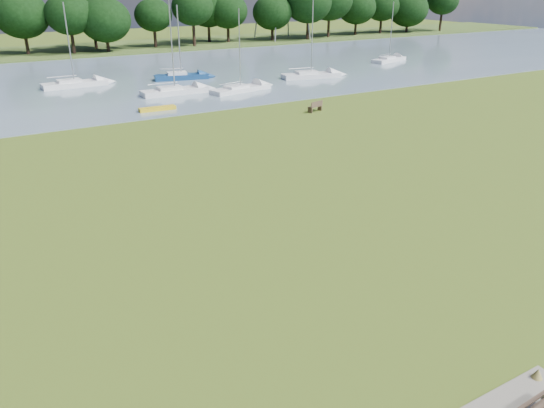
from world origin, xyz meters
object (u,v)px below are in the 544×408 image
riverbank_bench (316,106)px  sailboat_2 (181,75)px  kayak (157,109)px  sailboat_0 (389,58)px  sailboat_1 (310,73)px  sailboat_4 (240,87)px  sailboat_3 (74,82)px  sailboat_5 (174,89)px

riverbank_bench → sailboat_2: size_ratio=0.19×
riverbank_bench → kayak: (-11.51, 7.10, -0.25)m
kayak → sailboat_0: sailboat_0 is taller
sailboat_0 → sailboat_1: (-16.71, -5.44, 0.06)m
sailboat_4 → riverbank_bench: bearing=-93.9°
riverbank_bench → sailboat_1: size_ratio=0.15×
sailboat_4 → kayak: bearing=-170.1°
sailboat_0 → sailboat_3: (-41.19, 2.49, 0.06)m
riverbank_bench → sailboat_2: bearing=85.8°
sailboat_3 → sailboat_5: sailboat_5 is taller
sailboat_1 → sailboat_3: size_ratio=1.21×
kayak → sailboat_1: 21.83m
riverbank_bench → sailboat_5: (-7.69, 13.08, 0.09)m
sailboat_1 → sailboat_5: sailboat_1 is taller
sailboat_5 → sailboat_3: bearing=130.3°
riverbank_bench → sailboat_5: bearing=105.2°
sailboat_2 → sailboat_4: bearing=-63.3°
sailboat_4 → sailboat_1: bearing=4.4°
kayak → sailboat_4: bearing=24.6°
sailboat_1 → sailboat_4: sailboat_1 is taller
kayak → sailboat_3: bearing=107.3°
sailboat_1 → sailboat_2: 14.70m
sailboat_1 → sailboat_4: 11.10m
kayak → sailboat_2: sailboat_2 is taller
riverbank_bench → sailboat_4: size_ratio=0.19×
sailboat_5 → kayak: bearing=-122.6°
kayak → sailboat_1: sailboat_1 is taller
sailboat_0 → sailboat_4: bearing=-177.9°
sailboat_2 → sailboat_5: sailboat_5 is taller
riverbank_bench → sailboat_5: sailboat_5 is taller
kayak → sailboat_2: (7.48, 13.57, 0.36)m
sailboat_4 → sailboat_5: size_ratio=0.81×
sailboat_0 → sailboat_5: 34.17m
riverbank_bench → sailboat_5: size_ratio=0.16×
kayak → sailboat_5: sailboat_5 is taller
sailboat_1 → sailboat_2: (-13.17, 6.52, 0.03)m
sailboat_0 → sailboat_4: sailboat_4 is taller
sailboat_2 → sailboat_4: 9.93m
sailboat_0 → sailboat_4: (-27.37, -8.53, -0.04)m
kayak → sailboat_0: bearing=21.4°
sailboat_2 → sailboat_1: bearing=-14.2°
sailboat_2 → sailboat_3: size_ratio=0.95×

